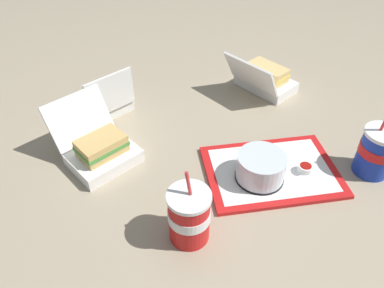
% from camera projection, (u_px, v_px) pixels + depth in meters
% --- Properties ---
extents(ground_plane, '(3.20, 3.20, 0.00)m').
position_uv_depth(ground_plane, '(175.00, 150.00, 1.15)').
color(ground_plane, gray).
extents(food_tray, '(0.38, 0.27, 0.01)m').
position_uv_depth(food_tray, '(271.00, 171.00, 1.06)').
color(food_tray, red).
rests_on(food_tray, ground_plane).
extents(cake_container, '(0.14, 0.14, 0.08)m').
position_uv_depth(cake_container, '(261.00, 168.00, 1.01)').
color(cake_container, black).
rests_on(cake_container, food_tray).
extents(ketchup_cup, '(0.04, 0.04, 0.02)m').
position_uv_depth(ketchup_cup, '(305.00, 169.00, 1.04)').
color(ketchup_cup, white).
rests_on(ketchup_cup, food_tray).
extents(napkin_stack, '(0.11, 0.11, 0.00)m').
position_uv_depth(napkin_stack, '(263.00, 160.00, 1.09)').
color(napkin_stack, white).
rests_on(napkin_stack, food_tray).
extents(plastic_fork, '(0.11, 0.04, 0.00)m').
position_uv_depth(plastic_fork, '(295.00, 179.00, 1.03)').
color(plastic_fork, white).
rests_on(plastic_fork, food_tray).
extents(clamshell_hotdog_corner, '(0.22, 0.21, 0.17)m').
position_uv_depth(clamshell_hotdog_corner, '(103.00, 102.00, 1.27)').
color(clamshell_hotdog_corner, white).
rests_on(clamshell_hotdog_corner, ground_plane).
extents(clamshell_sandwich_back, '(0.28, 0.29, 0.17)m').
position_uv_depth(clamshell_sandwich_back, '(100.00, 150.00, 1.08)').
color(clamshell_sandwich_back, white).
rests_on(clamshell_sandwich_back, ground_plane).
extents(clamshell_sandwich_front, '(0.28, 0.28, 0.15)m').
position_uv_depth(clamshell_sandwich_front, '(264.00, 79.00, 1.38)').
color(clamshell_sandwich_front, white).
rests_on(clamshell_sandwich_front, ground_plane).
extents(soda_cup_center, '(0.10, 0.10, 0.20)m').
position_uv_depth(soda_cup_center, '(191.00, 215.00, 0.86)').
color(soda_cup_center, red).
rests_on(soda_cup_center, ground_plane).
extents(soda_cup_corner, '(0.10, 0.10, 0.20)m').
position_uv_depth(soda_cup_corner, '(377.00, 151.00, 1.03)').
color(soda_cup_corner, '#1938B7').
rests_on(soda_cup_corner, ground_plane).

